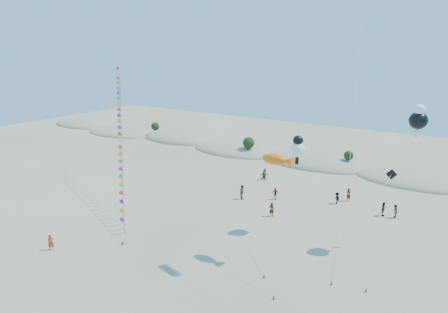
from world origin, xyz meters
TOP-DOWN VIEW (x-y plane):
  - ground at (0.00, 0.00)m, footprint 160.00×160.00m
  - dune_ridge at (1.06, 45.14)m, footprint 145.30×11.49m
  - kite_train at (-16.69, 16.54)m, footprint 19.18×18.14m
  - fish_kite at (7.36, 13.29)m, footprint 4.46×6.74m
  - cartoon_kite_low at (6.86, 19.42)m, footprint 2.29×10.98m
  - cartoon_kite_high at (17.53, 21.78)m, footprint 2.30×10.56m
  - dark_kite at (15.36, 18.96)m, footprint 2.94×9.93m
  - flyer_foreground at (-11.87, 2.30)m, footprint 0.66×0.72m
  - beachgoers at (9.11, 27.24)m, footprint 32.23×13.57m

SIDE VIEW (x-z plane):
  - ground at x=0.00m, z-range 0.00..0.00m
  - dune_ridge at x=1.06m, z-range -2.67..2.90m
  - flyer_foreground at x=-11.87m, z-range 0.00..1.66m
  - beachgoers at x=9.11m, z-range -0.11..1.78m
  - dark_kite at x=15.36m, z-range 1.73..9.87m
  - kite_train at x=-16.69m, z-range 0.19..17.59m
  - cartoon_kite_low at x=6.86m, z-range 4.05..14.80m
  - fish_kite at x=7.36m, z-range 4.57..14.83m
  - cartoon_kite_high at x=17.53m, z-range 5.91..20.43m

